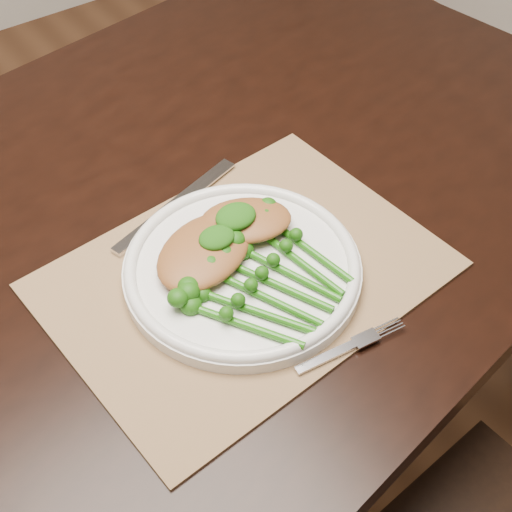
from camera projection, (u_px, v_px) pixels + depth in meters
dining_table at (159, 387)px, 1.22m from camera, size 1.72×1.14×0.75m
placemat at (244, 275)px, 0.89m from camera, size 0.49×0.38×0.00m
dinner_plate at (242, 267)px, 0.88m from camera, size 0.30×0.30×0.03m
knife at (165, 214)px, 0.96m from camera, size 0.22×0.08×0.01m
fork at (357, 343)px, 0.81m from camera, size 0.14×0.03×0.00m
chicken_fillet_left at (204, 251)px, 0.87m from camera, size 0.17×0.15×0.03m
chicken_fillet_right at (246, 220)px, 0.90m from camera, size 0.14×0.13×0.02m
pesto_dollop_left at (217, 238)px, 0.87m from camera, size 0.05×0.04×0.02m
pesto_dollop_right at (236, 216)px, 0.89m from camera, size 0.05×0.05×0.02m
broccolini_bundle at (278, 285)px, 0.85m from camera, size 0.22×0.23×0.04m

